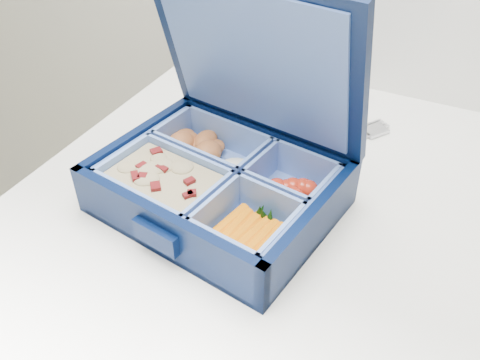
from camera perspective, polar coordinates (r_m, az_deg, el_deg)
The scene contains 3 objects.
bento_box at distance 0.49m, azimuth -2.45°, elevation -0.65°, with size 0.22×0.17×0.05m, color black, non-canonical shape.
burner_grate_rear at distance 0.69m, azimuth 4.03°, elevation 10.11°, with size 0.17×0.17×0.02m, color black.
fork at distance 0.58m, azimuth 8.79°, elevation 3.28°, with size 0.02×0.18×0.01m, color #B5B5BD, non-canonical shape.
Camera 1 is at (0.03, 1.28, 1.30)m, focal length 38.00 mm.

